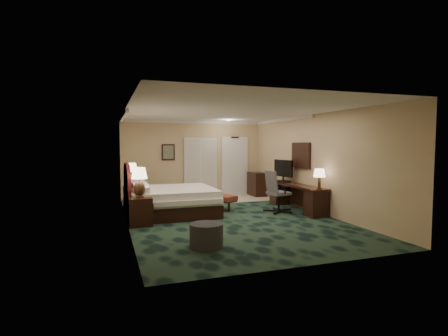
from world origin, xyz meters
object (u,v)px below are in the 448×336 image
object	(u,v)px
tv	(283,171)
nightstand_far	(133,197)
lamp_far	(131,175)
ottoman	(206,235)
desk	(296,197)
desk_chair	(279,191)
bed	(172,201)
minibar	(257,184)
lamp_near	(139,182)
nightstand_near	(140,211)
bed_bench	(217,202)

from	to	relation	value
tv	nightstand_far	bearing A→B (deg)	158.49
nightstand_far	lamp_far	size ratio (longest dim) A/B	0.95
ottoman	tv	distance (m)	4.92
desk	desk_chair	size ratio (longest dim) A/B	2.16
ottoman	bed	bearing A→B (deg)	90.96
lamp_far	minibar	size ratio (longest dim) A/B	0.80
lamp_far	tv	xyz separation A→B (m)	(4.43, -1.01, 0.07)
lamp_near	desk	distance (m)	4.50
nightstand_near	lamp_near	bearing A→B (deg)	92.49
nightstand_near	desk_chair	bearing A→B (deg)	4.93
nightstand_far	minibar	bearing A→B (deg)	12.74
nightstand_near	nightstand_far	distance (m)	2.31
ottoman	desk	world-z (taller)	desk
lamp_far	desk_chair	distance (m)	4.28
nightstand_far	lamp_far	xyz separation A→B (m)	(-0.03, -0.05, 0.66)
lamp_near	minibar	xyz separation A→B (m)	(4.45, 3.29, -0.57)
nightstand_far	lamp_near	bearing A→B (deg)	-90.02
nightstand_near	tv	bearing A→B (deg)	15.91
nightstand_far	lamp_far	distance (m)	0.67
ottoman	desk_chair	distance (m)	3.77
ottoman	lamp_near	bearing A→B (deg)	113.96
lamp_far	bed	bearing A→B (deg)	-53.15
nightstand_far	bed	bearing A→B (deg)	-55.01
desk_chair	lamp_near	bearing A→B (deg)	174.38
nightstand_far	desk	world-z (taller)	desk
ottoman	desk_chair	xyz separation A→B (m)	(2.78, 2.51, 0.36)
desk	ottoman	bearing A→B (deg)	-141.81
bed	desk_chair	size ratio (longest dim) A/B	1.90
bed_bench	lamp_near	bearing A→B (deg)	-174.83
tv	desk	bearing A→B (deg)	-95.45
lamp_near	bed_bench	distance (m)	2.78
lamp_near	tv	xyz separation A→B (m)	(4.40, 1.23, 0.07)
nightstand_near	ottoman	distance (m)	2.40
lamp_far	tv	size ratio (longest dim) A/B	0.78
desk_chair	minibar	distance (m)	3.07
nightstand_near	desk	xyz separation A→B (m)	(4.43, 0.53, 0.04)
nightstand_far	ottoman	distance (m)	4.60
lamp_near	ottoman	bearing A→B (deg)	-66.04
ottoman	nightstand_far	bearing A→B (deg)	102.32
ottoman	desk	size ratio (longest dim) A/B	0.24
nightstand_far	lamp_near	distance (m)	2.38
bed_bench	desk	size ratio (longest dim) A/B	0.50
lamp_near	tv	bearing A→B (deg)	15.60
lamp_far	bed_bench	distance (m)	2.63
lamp_far	tv	world-z (taller)	tv
bed	lamp_far	world-z (taller)	lamp_far
nightstand_near	lamp_near	xyz separation A→B (m)	(-0.00, 0.02, 0.67)
bed	tv	bearing A→B (deg)	4.45
nightstand_near	bed_bench	xyz separation A→B (m)	(2.31, 1.35, -0.11)
ottoman	lamp_far	bearing A→B (deg)	102.80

